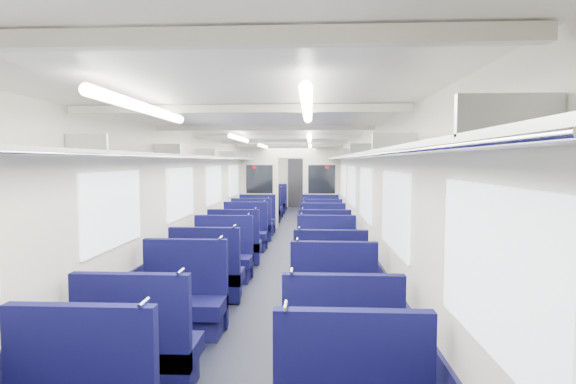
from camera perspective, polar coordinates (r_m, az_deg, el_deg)
name	(u,v)px	position (r m, az deg, el deg)	size (l,w,h in m)	color
floor	(284,249)	(9.70, -0.51, -7.35)	(2.80, 18.00, 0.01)	black
ceiling	(284,140)	(9.53, -0.52, 6.65)	(2.80, 18.00, 0.01)	silver
wall_left	(219,195)	(9.73, -8.78, -0.38)	(0.02, 18.00, 2.35)	beige
dado_left	(220,233)	(9.82, -8.64, -5.19)	(0.03, 17.90, 0.70)	#111139
wall_right	(350,196)	(9.56, 7.89, -0.45)	(0.02, 18.00, 2.35)	beige
dado_right	(349,234)	(9.66, 7.75, -5.33)	(0.03, 17.90, 0.70)	#111139
wall_far	(297,179)	(18.52, 1.17, 1.69)	(2.80, 0.02, 2.35)	beige
luggage_rack_left	(228,158)	(9.66, -7.74, 4.34)	(0.36, 17.40, 0.18)	#B2B5BA
luggage_rack_right	(341,158)	(9.52, 6.81, 4.35)	(0.36, 17.40, 0.18)	#B2B5BA
windows	(283,185)	(9.07, -0.69, 0.91)	(2.78, 15.60, 0.75)	white
ceiling_fittings	(283,143)	(9.26, -0.62, 6.35)	(2.70, 16.06, 0.11)	beige
end_door	(297,183)	(18.47, 1.17, 1.14)	(0.75, 0.06, 2.00)	black
bulkhead	(291,185)	(12.58, 0.33, 0.90)	(2.80, 0.10, 2.35)	beige
seat_4	(139,354)	(4.07, -18.59, -19.04)	(0.95, 0.52, 1.06)	#0E0E45
seat_5	(341,355)	(3.88, 6.85, -20.04)	(0.95, 0.52, 1.06)	#0E0E45
seat_6	(183,304)	(5.20, -13.30, -13.81)	(0.95, 0.52, 1.06)	#0E0E45
seat_7	(334,309)	(4.94, 5.93, -14.66)	(0.95, 0.52, 1.06)	#0E0E45
seat_8	(207,277)	(6.26, -10.30, -10.68)	(0.95, 0.52, 1.06)	#0E0E45
seat_9	(330,281)	(5.99, 5.38, -11.33)	(0.95, 0.52, 1.06)	#0E0E45
seat_10	(223,260)	(7.27, -8.37, -8.62)	(0.95, 0.52, 1.06)	#0E0E45
seat_11	(326,260)	(7.23, 4.95, -8.65)	(0.95, 0.52, 1.06)	#0E0E45
seat_12	(235,246)	(8.38, -6.81, -6.92)	(0.95, 0.52, 1.06)	#0E0E45
seat_13	(324,247)	(8.31, 4.68, -7.00)	(0.95, 0.52, 1.06)	#0E0E45
seat_14	(245,235)	(9.60, -5.54, -5.52)	(0.95, 0.52, 1.06)	#0E0E45
seat_15	(323,237)	(9.31, 4.50, -5.81)	(0.95, 0.52, 1.06)	#0E0E45
seat_16	(252,227)	(10.73, -4.62, -4.51)	(0.95, 0.52, 1.06)	#0E0E45
seat_17	(322,228)	(10.52, 4.32, -4.68)	(0.95, 0.52, 1.06)	#0E0E45
seat_18	(257,222)	(11.69, -3.99, -3.81)	(0.95, 0.52, 1.06)	#0E0E45
seat_19	(321,222)	(11.64, 4.19, -3.84)	(0.95, 0.52, 1.06)	#0E0E45
seat_20	(266,212)	(13.88, -2.88, -2.58)	(0.95, 0.52, 1.06)	#0E0E45
seat_21	(319,213)	(13.63, 4.01, -2.70)	(0.95, 0.52, 1.06)	#0E0E45
seat_22	(269,209)	(14.90, -2.48, -2.13)	(0.95, 0.52, 1.06)	#0E0E45
seat_23	(318,208)	(14.95, 3.92, -2.12)	(0.95, 0.52, 1.06)	#0E0E45
seat_24	(272,205)	(16.16, -2.05, -1.66)	(0.95, 0.52, 1.06)	#0E0E45
seat_25	(318,205)	(16.08, 3.85, -1.69)	(0.95, 0.52, 1.06)	#0E0E45
seat_26	(274,202)	(17.18, -1.75, -1.32)	(0.95, 0.52, 1.06)	#0E0E45
seat_27	(317,202)	(17.12, 3.80, -1.35)	(0.95, 0.52, 1.06)	#0E0E45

